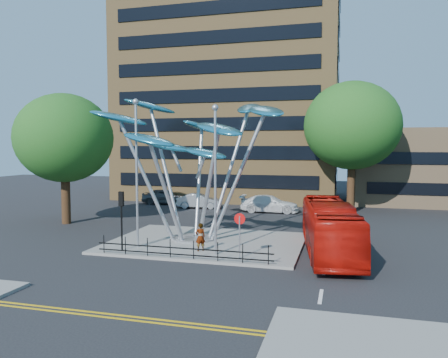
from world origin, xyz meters
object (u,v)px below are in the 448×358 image
(street_lamp_left, at_px, (137,160))
(red_bus, at_px, (330,228))
(leaf_sculpture, at_px, (193,135))
(no_entry_sign_island, at_px, (240,228))
(parked_car_mid, at_px, (199,201))
(tree_right, at_px, (352,126))
(parked_car_left, at_px, (165,197))
(parked_car_right, at_px, (269,204))
(street_lamp_right, at_px, (215,166))
(pedestrian, at_px, (200,237))
(traffic_light_island, at_px, (121,208))
(tree_left, at_px, (64,138))

(street_lamp_left, distance_m, red_bus, 11.92)
(leaf_sculpture, distance_m, no_entry_sign_island, 7.71)
(red_bus, bearing_deg, parked_car_mid, 122.34)
(red_bus, xyz_separation_m, parked_car_mid, (-13.10, 15.46, -0.76))
(tree_right, distance_m, street_lamp_left, 22.49)
(parked_car_left, height_order, parked_car_right, parked_car_left)
(street_lamp_left, relative_size, parked_car_mid, 1.99)
(street_lamp_right, bearing_deg, parked_car_right, 89.37)
(street_lamp_right, bearing_deg, no_entry_sign_island, -17.87)
(pedestrian, relative_size, parked_car_right, 0.30)
(parked_car_left, distance_m, parked_car_right, 11.99)
(street_lamp_right, distance_m, no_entry_sign_island, 3.64)
(red_bus, height_order, pedestrian, red_bus)
(tree_right, distance_m, pedestrian, 21.54)
(tree_right, bearing_deg, parked_car_right, -166.30)
(leaf_sculpture, bearing_deg, no_entry_sign_island, -45.67)
(traffic_light_island, bearing_deg, no_entry_sign_island, 0.13)
(parked_car_right, bearing_deg, street_lamp_right, 177.07)
(red_bus, xyz_separation_m, parked_car_left, (-17.60, 17.40, -0.67))
(pedestrian, bearing_deg, tree_right, -152.35)
(leaf_sculpture, bearing_deg, street_lamp_left, -127.40)
(leaf_sculpture, relative_size, parked_car_mid, 2.88)
(parked_car_left, bearing_deg, red_bus, -136.44)
(street_lamp_left, distance_m, parked_car_right, 18.09)
(parked_car_left, xyz_separation_m, parked_car_mid, (4.50, -1.94, -0.09))
(street_lamp_left, bearing_deg, tree_right, 55.95)
(traffic_light_island, bearing_deg, parked_car_left, 106.39)
(street_lamp_left, distance_m, parked_car_mid, 18.18)
(tree_left, relative_size, street_lamp_left, 1.17)
(tree_right, relative_size, pedestrian, 7.46)
(leaf_sculpture, xyz_separation_m, street_lamp_left, (-2.43, -3.18, -1.52))
(leaf_sculpture, xyz_separation_m, street_lamp_right, (2.57, -3.68, -1.78))
(red_bus, bearing_deg, tree_right, 77.20)
(tree_left, height_order, street_lamp_right, tree_left)
(street_lamp_left, xyz_separation_m, pedestrian, (3.93, 0.04, -4.39))
(tree_left, bearing_deg, street_lamp_left, -34.38)
(tree_left, relative_size, leaf_sculpture, 0.81)
(tree_right, bearing_deg, red_bus, -94.85)
(tree_left, relative_size, parked_car_left, 2.14)
(street_lamp_right, bearing_deg, red_bus, 22.33)
(street_lamp_left, relative_size, pedestrian, 5.42)
(tree_left, relative_size, no_entry_sign_island, 4.21)
(no_entry_sign_island, relative_size, parked_car_mid, 0.55)
(street_lamp_right, xyz_separation_m, parked_car_left, (-11.50, 19.90, -4.27))
(leaf_sculpture, relative_size, parked_car_right, 2.33)
(street_lamp_left, distance_m, street_lamp_right, 5.03)
(tree_right, height_order, tree_left, tree_right)
(tree_left, height_order, parked_car_mid, tree_left)
(leaf_sculpture, bearing_deg, pedestrian, -64.42)
(pedestrian, xyz_separation_m, parked_car_right, (1.25, 16.68, -0.17))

